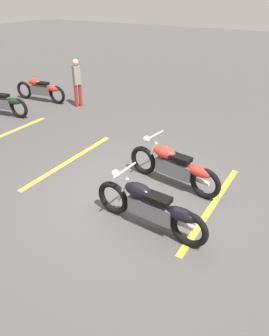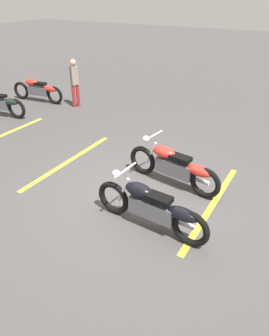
{
  "view_description": "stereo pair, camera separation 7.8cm",
  "coord_description": "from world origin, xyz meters",
  "px_view_note": "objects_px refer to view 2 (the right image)",
  "views": [
    {
      "loc": [
        -2.61,
        4.78,
        3.76
      ],
      "look_at": [
        0.07,
        0.0,
        0.65
      ],
      "focal_mm": 34.42,
      "sensor_mm": 36.0,
      "label": 1
    },
    {
      "loc": [
        -2.54,
        4.82,
        3.76
      ],
      "look_at": [
        0.07,
        0.0,
        0.65
      ],
      "focal_mm": 34.42,
      "sensor_mm": 36.0,
      "label": 2
    }
  ],
  "objects_px": {
    "motorcycle_bright_foreground": "(175,166)",
    "motorcycle_row_far_left": "(39,90)",
    "bystander_near_row": "(75,81)",
    "motorcycle_dark_foreground": "(153,207)"
  },
  "relations": [
    {
      "from": "motorcycle_row_far_left",
      "to": "motorcycle_bright_foreground",
      "type": "bearing_deg",
      "value": 150.48
    },
    {
      "from": "motorcycle_row_far_left",
      "to": "bystander_near_row",
      "type": "distance_m",
      "value": 1.62
    },
    {
      "from": "motorcycle_dark_foreground",
      "to": "bystander_near_row",
      "type": "height_order",
      "value": "bystander_near_row"
    },
    {
      "from": "motorcycle_dark_foreground",
      "to": "motorcycle_row_far_left",
      "type": "bearing_deg",
      "value": -28.25
    },
    {
      "from": "bystander_near_row",
      "to": "motorcycle_bright_foreground",
      "type": "bearing_deg",
      "value": -5.26
    },
    {
      "from": "motorcycle_bright_foreground",
      "to": "motorcycle_row_far_left",
      "type": "relative_size",
      "value": 1.03
    },
    {
      "from": "motorcycle_bright_foreground",
      "to": "motorcycle_row_far_left",
      "type": "xyz_separation_m",
      "value": [
        6.58,
        -2.99,
        -0.02
      ]
    },
    {
      "from": "motorcycle_bright_foreground",
      "to": "bystander_near_row",
      "type": "xyz_separation_m",
      "value": [
        5.04,
        -3.19,
        0.45
      ]
    },
    {
      "from": "motorcycle_dark_foreground",
      "to": "motorcycle_row_far_left",
      "type": "height_order",
      "value": "motorcycle_dark_foreground"
    },
    {
      "from": "motorcycle_bright_foreground",
      "to": "bystander_near_row",
      "type": "bearing_deg",
      "value": -22.74
    }
  ]
}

